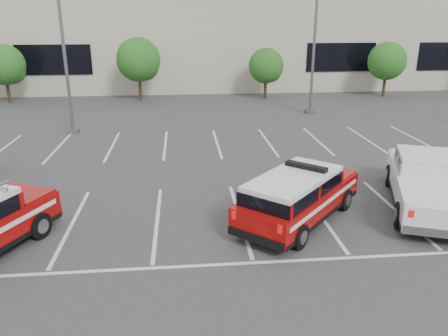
# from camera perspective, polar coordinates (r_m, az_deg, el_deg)

# --- Properties ---
(ground) EXTENTS (120.00, 120.00, 0.00)m
(ground) POSITION_cam_1_polar(r_m,az_deg,el_deg) (14.51, 2.05, -6.45)
(ground) COLOR #303032
(ground) RESTS_ON ground
(stall_markings) EXTENTS (23.00, 15.00, 0.01)m
(stall_markings) POSITION_cam_1_polar(r_m,az_deg,el_deg) (18.64, 0.24, -0.49)
(stall_markings) COLOR silver
(stall_markings) RESTS_ON ground
(convention_building) EXTENTS (60.00, 16.99, 13.20)m
(convention_building) POSITION_cam_1_polar(r_m,az_deg,el_deg) (44.91, -3.22, 17.10)
(convention_building) COLOR beige
(convention_building) RESTS_ON ground
(tree_left) EXTENTS (3.07, 3.07, 4.42)m
(tree_left) POSITION_cam_1_polar(r_m,az_deg,el_deg) (37.56, -26.62, 11.81)
(tree_left) COLOR #3F2B19
(tree_left) RESTS_ON ground
(tree_mid_left) EXTENTS (3.37, 3.37, 4.85)m
(tree_mid_left) POSITION_cam_1_polar(r_m,az_deg,el_deg) (35.30, -10.95, 13.53)
(tree_mid_left) COLOR #3F2B19
(tree_mid_left) RESTS_ON ground
(tree_mid_right) EXTENTS (2.77, 2.77, 3.99)m
(tree_mid_right) POSITION_cam_1_polar(r_m,az_deg,el_deg) (35.89, 5.63, 13.00)
(tree_mid_right) COLOR #3F2B19
(tree_mid_right) RESTS_ON ground
(tree_right) EXTENTS (3.07, 3.07, 4.42)m
(tree_right) POSITION_cam_1_polar(r_m,az_deg,el_deg) (39.03, 20.59, 12.80)
(tree_right) COLOR #3F2B19
(tree_right) RESTS_ON ground
(light_pole_left) EXTENTS (0.90, 0.60, 10.24)m
(light_pole_left) POSITION_cam_1_polar(r_m,az_deg,el_deg) (25.76, -20.32, 15.59)
(light_pole_left) COLOR #59595E
(light_pole_left) RESTS_ON ground
(light_pole_mid) EXTENTS (0.90, 0.60, 10.24)m
(light_pole_mid) POSITION_cam_1_polar(r_m,az_deg,el_deg) (30.30, 11.78, 16.69)
(light_pole_mid) COLOR #59595E
(light_pole_mid) RESTS_ON ground
(fire_chief_suv) EXTENTS (4.87, 5.09, 1.82)m
(fire_chief_suv) POSITION_cam_1_polar(r_m,az_deg,el_deg) (14.15, 9.65, -4.11)
(fire_chief_suv) COLOR #900806
(fire_chief_suv) RESTS_ON ground
(white_pickup) EXTENTS (3.99, 6.20, 1.80)m
(white_pickup) POSITION_cam_1_polar(r_m,az_deg,el_deg) (16.52, 24.72, -2.33)
(white_pickup) COLOR silver
(white_pickup) RESTS_ON ground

